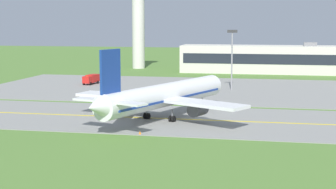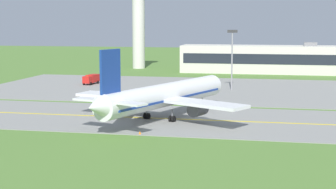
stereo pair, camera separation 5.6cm
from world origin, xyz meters
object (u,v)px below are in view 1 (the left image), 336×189
Objects in this scene: service_truck_baggage at (91,79)px; control_tower at (138,16)px; airplane_lead at (164,96)px; apron_light_mast at (232,52)px.

control_tower is at bearing 90.31° from service_truck_baggage.
airplane_lead is at bearing -57.09° from service_truck_baggage.
airplane_lead is 6.12× the size of service_truck_baggage.
airplane_lead is at bearing -72.74° from control_tower.
airplane_lead is 2.60× the size of apron_light_mast.
control_tower reaches higher than service_truck_baggage.
apron_light_mast is at bearing -6.52° from service_truck_baggage.
control_tower is 67.45m from apron_light_mast.
service_truck_baggage is 0.42× the size of apron_light_mast.
airplane_lead is at bearing -100.75° from apron_light_mast.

